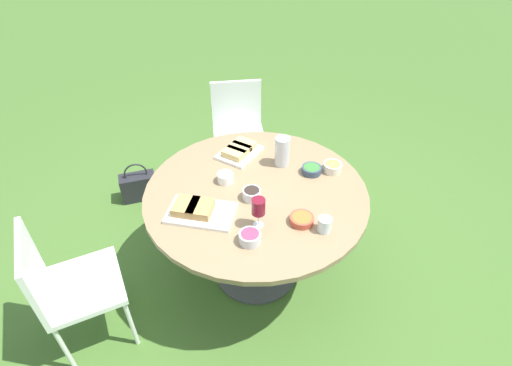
# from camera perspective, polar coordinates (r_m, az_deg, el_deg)

# --- Properties ---
(ground_plane) EXTENTS (40.00, 40.00, 0.00)m
(ground_plane) POSITION_cam_1_polar(r_m,az_deg,el_deg) (3.01, 0.00, -12.34)
(ground_plane) COLOR #446B2B
(dining_table) EXTENTS (1.38, 1.38, 0.77)m
(dining_table) POSITION_cam_1_polar(r_m,az_deg,el_deg) (2.53, 0.00, -3.08)
(dining_table) COLOR #4C4C51
(dining_table) RESTS_ON ground_plane
(chair_near_left) EXTENTS (0.50, 0.49, 0.89)m
(chair_near_left) POSITION_cam_1_polar(r_m,az_deg,el_deg) (3.58, -2.58, 8.28)
(chair_near_left) COLOR white
(chair_near_left) RESTS_ON ground_plane
(chair_near_right) EXTENTS (0.48, 0.50, 0.89)m
(chair_near_right) POSITION_cam_1_polar(r_m,az_deg,el_deg) (2.52, -25.65, -12.74)
(chair_near_right) COLOR white
(chair_near_right) RESTS_ON ground_plane
(water_pitcher) EXTENTS (0.11, 0.10, 0.20)m
(water_pitcher) POSITION_cam_1_polar(r_m,az_deg,el_deg) (2.62, 3.76, 4.55)
(water_pitcher) COLOR silver
(water_pitcher) RESTS_ON dining_table
(wine_glass) EXTENTS (0.08, 0.08, 0.19)m
(wine_glass) POSITION_cam_1_polar(r_m,az_deg,el_deg) (2.14, 0.35, -3.50)
(wine_glass) COLOR silver
(wine_glass) RESTS_ON dining_table
(platter_bread_main) EXTENTS (0.45, 0.39, 0.07)m
(platter_bread_main) POSITION_cam_1_polar(r_m,az_deg,el_deg) (2.31, -8.44, -3.85)
(platter_bread_main) COLOR white
(platter_bread_main) RESTS_ON dining_table
(platter_charcuterie) EXTENTS (0.37, 0.36, 0.06)m
(platter_charcuterie) POSITION_cam_1_polar(r_m,az_deg,el_deg) (2.76, -2.39, 4.67)
(platter_charcuterie) COLOR white
(platter_charcuterie) RESTS_ON dining_table
(bowl_fries) EXTENTS (0.12, 0.12, 0.06)m
(bowl_fries) POSITION_cam_1_polar(r_m,az_deg,el_deg) (2.64, 10.87, 2.30)
(bowl_fries) COLOR beige
(bowl_fries) RESTS_ON dining_table
(bowl_salad) EXTENTS (0.13, 0.13, 0.05)m
(bowl_salad) POSITION_cam_1_polar(r_m,az_deg,el_deg) (2.61, 7.94, 1.92)
(bowl_salad) COLOR #334256
(bowl_salad) RESTS_ON dining_table
(bowl_olives) EXTENTS (0.11, 0.11, 0.06)m
(bowl_olives) POSITION_cam_1_polar(r_m,az_deg,el_deg) (2.38, -0.61, -1.52)
(bowl_olives) COLOR silver
(bowl_olives) RESTS_ON dining_table
(bowl_dip_red) EXTENTS (0.12, 0.12, 0.06)m
(bowl_dip_red) POSITION_cam_1_polar(r_m,az_deg,el_deg) (2.13, -0.87, -7.73)
(bowl_dip_red) COLOR silver
(bowl_dip_red) RESTS_ON dining_table
(bowl_dip_cream) EXTENTS (0.10, 0.10, 0.06)m
(bowl_dip_cream) POSITION_cam_1_polar(r_m,az_deg,el_deg) (2.51, -4.41, 0.85)
(bowl_dip_cream) COLOR white
(bowl_dip_cream) RESTS_ON dining_table
(bowl_roasted_veg) EXTENTS (0.14, 0.14, 0.04)m
(bowl_roasted_veg) POSITION_cam_1_polar(r_m,az_deg,el_deg) (2.25, 6.54, -5.15)
(bowl_roasted_veg) COLOR #B74733
(bowl_roasted_veg) RESTS_ON dining_table
(cup_water_near) EXTENTS (0.08, 0.08, 0.09)m
(cup_water_near) POSITION_cam_1_polar(r_m,az_deg,el_deg) (2.21, 9.77, -5.88)
(cup_water_near) COLOR silver
(cup_water_near) RESTS_ON dining_table
(handbag) EXTENTS (0.30, 0.14, 0.37)m
(handbag) POSITION_cam_1_polar(r_m,az_deg,el_deg) (3.65, -16.42, -0.43)
(handbag) COLOR #232328
(handbag) RESTS_ON ground_plane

